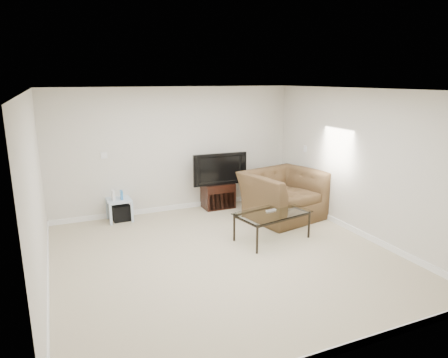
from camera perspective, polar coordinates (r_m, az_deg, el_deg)
name	(u,v)px	position (r m, az deg, el deg)	size (l,w,h in m)	color
floor	(225,257)	(6.22, 0.14, -11.03)	(5.00, 5.00, 0.00)	tan
ceiling	(225,90)	(5.64, 0.16, 12.64)	(5.00, 5.00, 0.00)	white
wall_back	(176,150)	(8.11, -6.91, 4.12)	(5.00, 0.02, 2.50)	silver
wall_left	(37,197)	(5.36, -25.21, -2.35)	(0.02, 5.00, 2.50)	silver
wall_right	(360,163)	(7.15, 18.87, 2.11)	(0.02, 5.00, 2.50)	silver
plate_back	(104,155)	(7.83, -16.77, 3.26)	(0.12, 0.02, 0.12)	white
plate_right_switch	(305,149)	(8.37, 11.52, 4.26)	(0.02, 0.09, 0.13)	white
plate_right_outlet	(311,197)	(8.35, 12.36, -2.52)	(0.02, 0.08, 0.12)	white
tv_stand	(218,195)	(8.40, -0.88, -2.34)	(0.63, 0.44, 0.53)	black
dvd_player	(218,188)	(8.32, -0.79, -1.23)	(0.34, 0.24, 0.05)	black
television	(218,168)	(8.23, -0.83, 1.58)	(1.06, 0.21, 0.66)	black
side_table	(120,210)	(7.90, -14.70, -4.28)	(0.44, 0.44, 0.42)	silver
subwoofer	(121,212)	(7.94, -14.50, -4.65)	(0.32, 0.32, 0.32)	black
game_console	(113,195)	(7.78, -15.58, -2.25)	(0.04, 0.14, 0.19)	white
game_case	(122,195)	(7.81, -14.43, -2.22)	(0.04, 0.12, 0.17)	#337FCC
recliner	(283,187)	(7.78, 8.46, -1.15)	(1.41, 0.91, 1.23)	brown
coffee_table	(272,226)	(6.81, 6.87, -6.66)	(1.22, 0.69, 0.48)	black
remote	(271,210)	(6.80, 6.73, -4.46)	(0.19, 0.05, 0.02)	#B2B2B7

